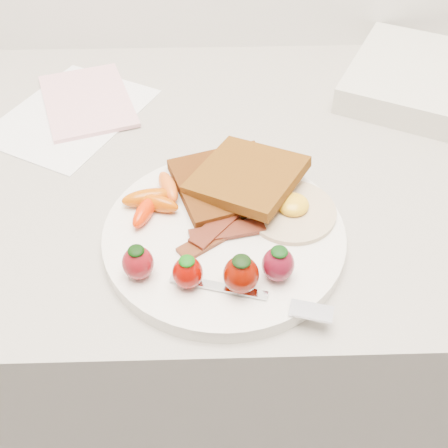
{
  "coord_description": "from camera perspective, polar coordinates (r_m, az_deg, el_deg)",
  "views": [
    {
      "loc": [
        -0.03,
        1.12,
        1.37
      ],
      "look_at": [
        -0.01,
        1.55,
        0.93
      ],
      "focal_mm": 45.0,
      "sensor_mm": 36.0,
      "label": 1
    }
  ],
  "objects": [
    {
      "name": "counter",
      "position": [
        1.09,
        0.54,
        -12.17
      ],
      "size": [
        2.0,
        0.6,
        0.9
      ],
      "primitive_type": "cube",
      "color": "gray",
      "rests_on": "ground"
    },
    {
      "name": "toast_lower",
      "position": [
        0.67,
        0.33,
        4.21
      ],
      "size": [
        0.15,
        0.15,
        0.01
      ],
      "primitive_type": "cube",
      "rotation": [
        0.0,
        0.0,
        0.32
      ],
      "color": "#441F0C",
      "rests_on": "plate"
    },
    {
      "name": "fork",
      "position": [
        0.56,
        3.66,
        -7.46
      ],
      "size": [
        0.16,
        0.07,
        0.0
      ],
      "color": "silver",
      "rests_on": "plate"
    },
    {
      "name": "fried_egg",
      "position": [
        0.64,
        6.86,
        1.5
      ],
      "size": [
        0.13,
        0.13,
        0.02
      ],
      "color": "beige",
      "rests_on": "plate"
    },
    {
      "name": "baby_carrots",
      "position": [
        0.65,
        -7.1,
        2.51
      ],
      "size": [
        0.07,
        0.1,
        0.02
      ],
      "color": "#B84D02",
      "rests_on": "plate"
    },
    {
      "name": "strawberries",
      "position": [
        0.56,
        -0.88,
        -4.53
      ],
      "size": [
        0.17,
        0.05,
        0.04
      ],
      "color": "maroon",
      "rests_on": "plate"
    },
    {
      "name": "paper_sheet",
      "position": [
        0.85,
        -15.23,
        10.68
      ],
      "size": [
        0.25,
        0.28,
        0.0
      ],
      "primitive_type": "cube",
      "rotation": [
        0.0,
        0.0,
        -0.5
      ],
      "color": "white",
      "rests_on": "counter"
    },
    {
      "name": "plate",
      "position": [
        0.63,
        -0.0,
        -1.21
      ],
      "size": [
        0.27,
        0.27,
        0.02
      ],
      "primitive_type": "cylinder",
      "color": "white",
      "rests_on": "counter"
    },
    {
      "name": "toast_upper",
      "position": [
        0.66,
        2.35,
        4.88
      ],
      "size": [
        0.16,
        0.16,
        0.03
      ],
      "primitive_type": "cube",
      "rotation": [
        0.0,
        -0.1,
        -0.56
      ],
      "color": "#442205",
      "rests_on": "toast_lower"
    },
    {
      "name": "bacon_strips",
      "position": [
        0.62,
        -0.41,
        -0.7
      ],
      "size": [
        0.1,
        0.09,
        0.01
      ],
      "color": "#441D0E",
      "rests_on": "plate"
    },
    {
      "name": "notepad",
      "position": [
        0.87,
        -13.74,
        12.1
      ],
      "size": [
        0.17,
        0.2,
        0.01
      ],
      "primitive_type": "cube",
      "rotation": [
        0.0,
        0.0,
        0.31
      ],
      "color": "#E7A6AD",
      "rests_on": "paper_sheet"
    }
  ]
}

